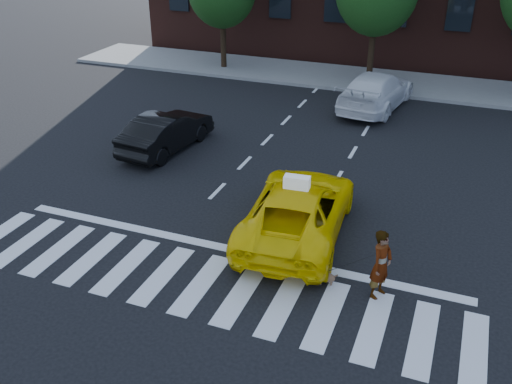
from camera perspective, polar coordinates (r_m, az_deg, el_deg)
ground at (r=13.40m, az=-5.55°, el=-9.17°), size 120.00×120.00×0.00m
crosswalk at (r=13.40m, az=-5.55°, el=-9.15°), size 13.00×2.40×0.01m
stop_line at (r=14.57m, az=-2.77°, el=-5.68°), size 12.00×0.30×0.01m
sidewalk_far at (r=28.59m, az=10.37°, el=11.03°), size 30.00×4.00×0.15m
taxi at (r=14.88m, az=4.23°, el=-1.75°), size 2.82×5.39×1.45m
black_sedan at (r=20.22m, az=-8.95°, el=6.00°), size 1.85×4.21×1.35m
white_suv at (r=24.68m, az=11.92°, el=9.91°), size 2.80×5.42×1.50m
woman at (r=12.83m, az=12.41°, el=-7.09°), size 0.59×0.71×1.66m
dog at (r=13.34m, az=6.86°, el=-8.40°), size 0.59×0.29×0.33m
taxi_sign at (r=14.29m, az=4.11°, el=0.98°), size 0.67×0.33×0.32m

